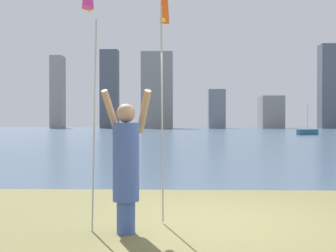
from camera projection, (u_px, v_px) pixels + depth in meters
name	position (u px, v px, depth m)	size (l,w,h in m)	color
ground	(186.00, 134.00, 57.18)	(120.00, 138.00, 0.12)	brown
person	(126.00, 162.00, 5.64)	(0.73, 0.54, 2.00)	#3F59A5
sailboat_2	(307.00, 132.00, 49.41)	(2.76, 1.56, 3.69)	#2D6084
skyline_tower_0	(58.00, 92.00, 105.86)	(3.01, 4.45, 18.62)	gray
skyline_tower_1	(110.00, 89.00, 103.81)	(4.55, 3.23, 19.87)	#565B66
skyline_tower_2	(157.00, 91.00, 102.08)	(7.66, 7.52, 18.71)	gray
skyline_tower_3	(217.00, 109.00, 101.58)	(4.10, 4.28, 9.65)	gray
skyline_tower_4	(271.00, 112.00, 102.79)	(5.47, 6.97, 8.05)	gray
skyline_tower_5	(327.00, 87.00, 101.20)	(3.84, 3.79, 20.79)	#565B66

